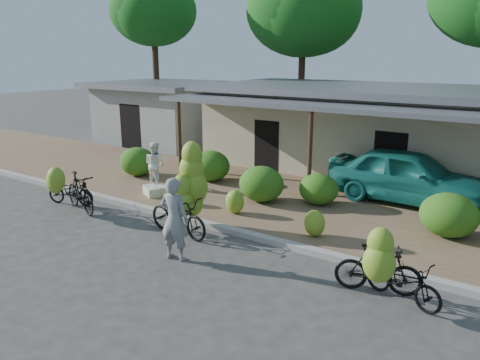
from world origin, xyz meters
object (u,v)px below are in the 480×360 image
at_px(bystander, 155,164).
at_px(tree_far_center, 302,8).
at_px(tree_back_left, 152,9).
at_px(bike_far_left, 68,190).
at_px(bike_far_right, 403,281).
at_px(vendor, 174,219).
at_px(sack_far, 152,191).
at_px(bike_center, 185,199).
at_px(sack_near, 168,191).
at_px(teal_van, 408,176).
at_px(bike_left, 77,191).
at_px(bike_right, 378,265).

bearing_deg(bystander, tree_far_center, -84.52).
height_order(tree_back_left, bike_far_left, tree_back_left).
height_order(bike_far_right, vendor, vendor).
bearing_deg(bike_far_left, sack_far, -54.29).
relative_size(tree_back_left, bike_center, 3.73).
xyz_separation_m(sack_near, vendor, (3.34, -3.33, 0.70)).
bearing_deg(sack_far, teal_van, 29.44).
height_order(bike_far_left, bike_far_right, bike_far_left).
height_order(sack_near, bystander, bystander).
relative_size(bike_far_right, sack_near, 2.02).
relative_size(tree_far_center, vendor, 4.77).
height_order(tree_back_left, tree_far_center, tree_far_center).
xyz_separation_m(tree_far_center, vendor, (5.38, -16.14, -5.95)).
bearing_deg(teal_van, bike_left, 128.96).
distance_m(bystander, teal_van, 8.34).
bearing_deg(bike_center, tree_back_left, 52.47).
relative_size(vendor, bystander, 1.26).
bearing_deg(bike_far_right, bike_left, 108.51).
relative_size(bike_center, teal_van, 0.49).
bearing_deg(teal_van, tree_far_center, 44.30).
height_order(vendor, teal_van, vendor).
height_order(bike_far_left, bike_right, bike_right).
bearing_deg(tree_back_left, bystander, -46.02).
relative_size(sack_near, vendor, 0.44).
distance_m(tree_far_center, bike_left, 16.53).
bearing_deg(bystander, sack_far, 129.62).
bearing_deg(bike_far_right, bike_far_left, 107.37).
bearing_deg(bike_far_right, tree_far_center, 51.56).
xyz_separation_m(tree_back_left, tree_far_center, (8.00, 3.00, -0.14)).
relative_size(bike_far_left, bystander, 1.12).
distance_m(bike_center, bystander, 4.42).
height_order(sack_far, bystander, bystander).
xyz_separation_m(tree_back_left, bike_center, (12.45, -11.72, -6.14)).
relative_size(sack_near, sack_far, 1.13).
height_order(bike_far_left, sack_near, bike_far_left).
bearing_deg(bike_center, bike_right, -89.89).
xyz_separation_m(tree_far_center, bike_center, (4.45, -14.72, -5.99)).
relative_size(sack_near, bystander, 0.55).
distance_m(bike_right, sack_far, 8.49).
distance_m(bike_left, vendor, 4.75).
xyz_separation_m(bike_center, teal_van, (4.16, 5.61, 0.03)).
bearing_deg(sack_near, tree_back_left, 135.66).
relative_size(bike_right, teal_van, 0.36).
xyz_separation_m(bike_far_left, sack_near, (2.05, 2.29, -0.25)).
xyz_separation_m(tree_far_center, bike_left, (0.71, -15.28, -6.26)).
bearing_deg(teal_van, vendor, 156.25).
bearing_deg(tree_far_center, bike_far_right, -55.98).
bearing_deg(bike_left, tree_far_center, 19.35).
bearing_deg(bike_right, bike_center, 67.26).
bearing_deg(bike_far_left, bike_left, -120.80).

